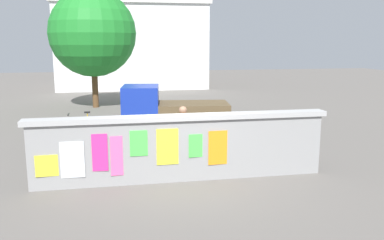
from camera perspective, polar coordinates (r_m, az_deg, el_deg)
ground at (r=17.69m, az=-5.68°, el=0.09°), size 60.00×60.00×0.00m
poster_wall at (r=9.76m, az=-1.49°, el=-3.81°), size 7.24×0.42×1.62m
auto_rickshaw_truck at (r=13.96m, az=-3.12°, el=0.96°), size 3.76×1.94×1.85m
motorcycle at (r=12.20m, az=-16.03°, el=-3.01°), size 1.90×0.56×0.87m
bicycle_near at (r=14.52m, az=-15.02°, el=-1.17°), size 1.71×0.44×0.95m
bicycle_far at (r=11.53m, az=11.04°, el=-4.10°), size 1.69×0.47×0.95m
person_walking at (r=10.96m, az=-1.27°, el=-1.33°), size 0.35×0.35×1.62m
tree_roadside at (r=21.23m, az=-13.80°, el=11.74°), size 4.33×4.33×5.90m
building_background at (r=31.09m, az=-8.52°, el=10.62°), size 10.76×6.68×6.38m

